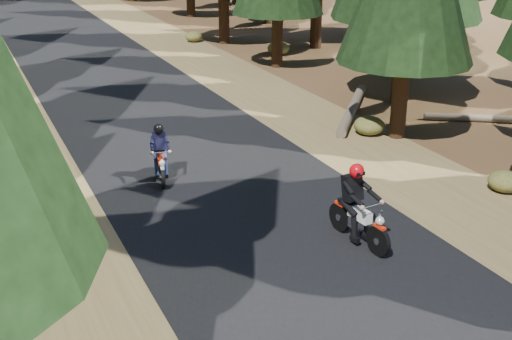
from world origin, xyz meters
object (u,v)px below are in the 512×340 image
Objects in this scene: rider_follow at (161,162)px; log_far at (479,118)px; log_near at (352,109)px; rider_lead at (359,218)px.

log_far is at bearing -165.67° from rider_follow.
log_near is 2.74× the size of rider_lead.
rider_follow is (-2.61, 4.84, -0.08)m from rider_lead.
log_far is 1.80× the size of rider_lead.
rider_lead reaches higher than rider_follow.
rider_lead is 1.15× the size of rider_follow.
rider_lead is at bearing -172.03° from log_near.
log_near is 4.02m from log_far.
log_near is at bearing 174.26° from log_far.
log_far is at bearing -153.27° from rider_lead.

